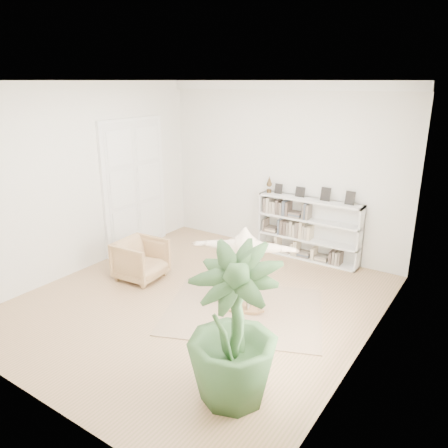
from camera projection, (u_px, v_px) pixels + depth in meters
name	position (u px, v px, depth m)	size (l,w,h in m)	color
floor	(199.00, 301.00, 7.48)	(6.00, 6.00, 0.00)	olive
room_shell	(285.00, 85.00, 8.69)	(6.00, 6.00, 6.00)	silver
doors	(135.00, 187.00, 9.50)	(0.09, 1.78, 2.92)	white
bookshelf	(308.00, 230.00, 9.10)	(2.20, 0.35, 1.64)	silver
armchair	(141.00, 260.00, 8.24)	(0.82, 0.84, 0.76)	tan
rug	(244.00, 311.00, 7.14)	(2.50, 2.00, 0.02)	tan
rocker_board	(244.00, 308.00, 7.13)	(0.55, 0.45, 0.10)	olive
person	(245.00, 266.00, 6.89)	(1.70, 0.46, 1.38)	beige
houseplant	(233.00, 326.00, 4.94)	(1.07, 1.07, 1.90)	#2B4D26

